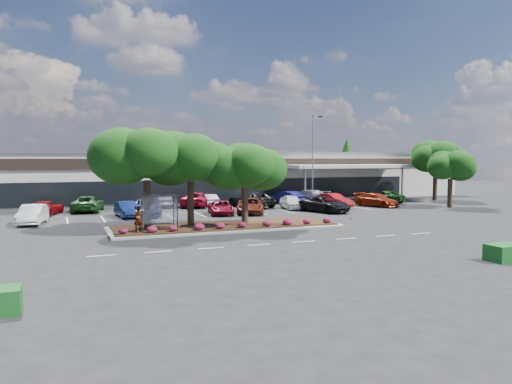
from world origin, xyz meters
name	(u,v)px	position (x,y,z in m)	size (l,w,h in m)	color
ground	(269,234)	(0.00, 0.00, 0.00)	(160.00, 160.00, 0.00)	black
retail_store	(171,175)	(0.06, 33.91, 3.15)	(80.40, 25.20, 6.25)	beige
landscape_island	(226,226)	(-2.00, 4.00, 0.12)	(18.00, 6.00, 0.26)	#979792
lane_markings	(223,218)	(-0.14, 10.42, 0.01)	(33.12, 20.06, 0.01)	silver
shrub_row	(234,225)	(-2.00, 1.90, 0.51)	(17.00, 0.80, 0.50)	maroon
bus_shelter	(158,202)	(-7.50, 2.95, 2.31)	(2.75, 1.55, 2.59)	black
island_tree_west	(147,175)	(-8.00, 4.50, 4.21)	(7.20, 7.20, 7.89)	#10340B
island_tree_mid	(190,178)	(-4.50, 5.20, 3.92)	(6.60, 6.60, 7.32)	#10340B
island_tree_east	(245,183)	(-0.50, 3.70, 3.51)	(5.80, 5.80, 6.50)	#10340B
tree_east_near	(450,178)	(26.00, 10.00, 3.25)	(5.60, 5.60, 6.51)	#10340B
tree_east_far	(435,171)	(31.00, 18.00, 3.81)	(6.40, 6.40, 7.62)	#10340B
conifer_north_east	(347,163)	(34.00, 44.00, 4.50)	(3.96, 3.96, 9.00)	#10340B
person_waiting	(138,219)	(-8.99, 2.47, 1.18)	(0.67, 0.44, 1.84)	#594C47
light_pole	(313,165)	(13.48, 18.35, 4.66)	(1.42, 0.74, 10.47)	#979792
survey_stake	(351,222)	(6.28, -1.00, 0.65)	(0.07, 0.14, 1.01)	tan
car_0	(32,214)	(-16.21, 11.97, 0.81)	(1.72, 4.92, 1.62)	white
car_1	(127,209)	(-8.33, 14.03, 0.73)	(1.55, 4.44, 1.46)	navy
car_2	(145,207)	(-6.56, 14.40, 0.81)	(2.70, 5.86, 1.63)	navy
car_3	(221,208)	(0.42, 12.81, 0.67)	(2.21, 4.79, 1.33)	maroon
car_4	(250,206)	(3.34, 12.53, 0.76)	(2.54, 5.50, 1.53)	maroon
car_5	(292,202)	(8.97, 14.82, 0.76)	(1.79, 4.45, 1.52)	white
car_6	(325,204)	(10.83, 11.01, 0.78)	(2.60, 5.64, 1.57)	black
car_7	(334,201)	(14.01, 14.62, 0.78)	(1.65, 4.72, 1.56)	maroon
car_8	(377,200)	(19.01, 13.72, 0.75)	(2.11, 5.20, 1.51)	maroon
car_9	(46,208)	(-15.35, 18.97, 0.68)	(2.25, 4.89, 1.36)	maroon
car_10	(88,204)	(-11.38, 20.38, 0.81)	(2.70, 5.86, 1.63)	#1F5020
car_11	(162,201)	(-3.47, 22.03, 0.72)	(1.53, 4.39, 1.45)	#55565C
car_12	(196,199)	(0.18, 21.10, 0.83)	(2.75, 5.95, 1.65)	maroon
car_13	(209,200)	(1.86, 21.91, 0.66)	(1.40, 4.01, 1.32)	silver
car_14	(251,200)	(5.65, 18.35, 0.85)	(2.81, 6.10, 1.70)	black
car_15	(288,197)	(11.17, 20.40, 0.77)	(1.63, 4.68, 1.54)	navy
car_16	(308,197)	(13.60, 19.82, 0.85)	(2.38, 5.85, 1.70)	silver
car_17	(383,197)	(22.71, 17.64, 0.72)	(2.40, 5.21, 1.45)	#154315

